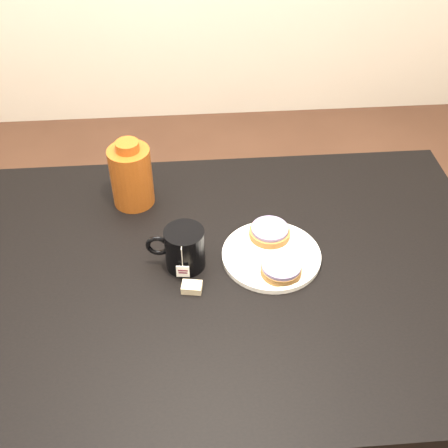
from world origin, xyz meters
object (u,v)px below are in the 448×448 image
object	(u,v)px
mug	(184,248)
bagel_package	(131,175)
teabag_pouch	(192,287)
plate	(271,255)
table	(207,295)
bagel_back	(270,232)
bagel_front	(281,268)

from	to	relation	value
mug	bagel_package	xyz separation A→B (m)	(-0.13, 0.25, 0.03)
teabag_pouch	bagel_package	distance (m)	0.37
plate	bagel_package	world-z (taller)	bagel_package
table	bagel_back	distance (m)	0.22
bagel_front	bagel_package	world-z (taller)	bagel_package
mug	teabag_pouch	world-z (taller)	mug
plate	teabag_pouch	xyz separation A→B (m)	(-0.19, -0.09, 0.00)
bagel_back	mug	size ratio (longest dim) A/B	0.78
mug	plate	bearing A→B (deg)	9.30
mug	bagel_package	distance (m)	0.28
table	mug	bearing A→B (deg)	152.50
plate	bagel_package	bearing A→B (deg)	144.15
mug	teabag_pouch	xyz separation A→B (m)	(0.01, -0.08, -0.04)
bagel_back	bagel_package	bearing A→B (deg)	152.22
plate	mug	size ratio (longest dim) A/B	1.65
plate	bagel_package	distance (m)	0.42
teabag_pouch	table	bearing A→B (deg)	58.37
plate	teabag_pouch	size ratio (longest dim) A/B	5.23
table	bagel_front	size ratio (longest dim) A/B	10.55
table	bagel_package	size ratio (longest dim) A/B	7.51
bagel_back	teabag_pouch	distance (m)	0.25
bagel_back	teabag_pouch	bearing A→B (deg)	-142.24
table	teabag_pouch	xyz separation A→B (m)	(-0.04, -0.06, 0.09)
teabag_pouch	bagel_package	world-z (taller)	bagel_package
plate	mug	xyz separation A→B (m)	(-0.21, -0.01, 0.04)
table	bagel_front	bearing A→B (deg)	-10.44
bagel_back	bagel_front	xyz separation A→B (m)	(0.01, -0.13, 0.00)
mug	bagel_package	size ratio (longest dim) A/B	0.77
teabag_pouch	plate	bearing A→B (deg)	24.76
table	plate	world-z (taller)	plate
bagel_front	bagel_back	bearing A→B (deg)	93.90
mug	bagel_back	bearing A→B (deg)	25.89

